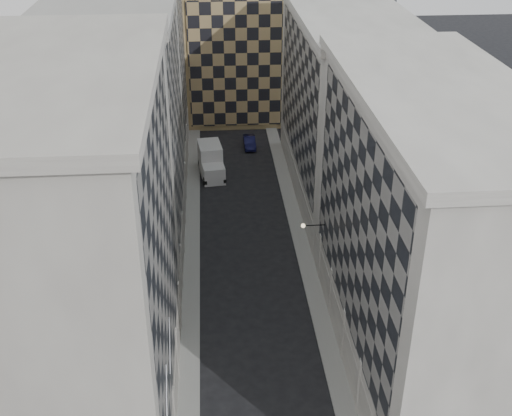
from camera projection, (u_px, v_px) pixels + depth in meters
sidewalk_west at (192, 254)px, 60.01m from camera, size 1.50×100.00×0.15m
sidewalk_east at (303, 249)px, 60.71m from camera, size 1.50×100.00×0.15m
bldg_left_a at (82, 264)px, 37.37m from camera, size 10.80×22.80×23.70m
bldg_left_b at (122, 131)px, 56.85m from camera, size 10.80×22.80×22.70m
bldg_left_c at (142, 66)px, 76.33m from camera, size 10.80×22.80×21.70m
bldg_right_a at (423, 236)px, 43.05m from camera, size 10.80×26.80×20.70m
bldg_right_b at (344, 106)px, 66.89m from camera, size 10.80×28.80×19.70m
tan_block at (244, 48)px, 89.15m from camera, size 16.80×14.80×18.80m
flagpoles_left at (168, 369)px, 35.17m from camera, size 0.10×6.33×2.33m
bracket_lamp at (305, 226)px, 52.46m from camera, size 1.98×0.36×0.36m
box_truck at (211, 162)px, 74.73m from camera, size 3.25×6.50×3.43m
dark_car at (249, 142)px, 82.02m from camera, size 1.50×4.14×1.36m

